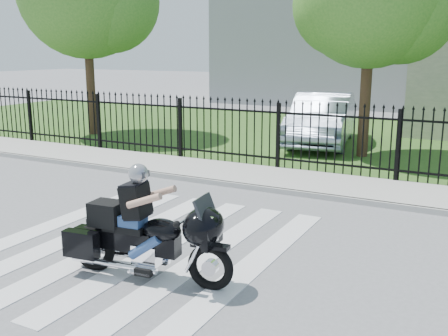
% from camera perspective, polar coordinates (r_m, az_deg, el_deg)
% --- Properties ---
extents(ground, '(120.00, 120.00, 0.00)m').
position_cam_1_polar(ground, '(8.80, -9.19, -8.24)').
color(ground, slate).
rests_on(ground, ground).
extents(crosswalk, '(5.00, 5.50, 0.01)m').
position_cam_1_polar(crosswalk, '(8.80, -9.19, -8.20)').
color(crosswalk, silver).
rests_on(crosswalk, ground).
extents(sidewalk, '(40.00, 2.00, 0.12)m').
position_cam_1_polar(sidewalk, '(12.94, 4.17, -1.00)').
color(sidewalk, '#ADAAA3').
rests_on(sidewalk, ground).
extents(curb, '(40.00, 0.12, 0.12)m').
position_cam_1_polar(curb, '(12.06, 2.25, -2.00)').
color(curb, '#ADAAA3').
rests_on(curb, ground).
extents(grass_strip, '(40.00, 12.00, 0.02)m').
position_cam_1_polar(grass_strip, '(19.44, 12.50, 3.23)').
color(grass_strip, '#2E551D').
rests_on(grass_strip, ground).
extents(iron_fence, '(26.00, 0.04, 1.80)m').
position_cam_1_polar(iron_fence, '(13.67, 5.91, 3.32)').
color(iron_fence, black).
rests_on(iron_fence, ground).
extents(building_tall, '(15.00, 10.00, 12.00)m').
position_cam_1_polar(building_tall, '(33.62, 14.57, 17.28)').
color(building_tall, gray).
rests_on(building_tall, ground).
extents(motorcycle_rider, '(2.52, 0.94, 1.67)m').
position_cam_1_polar(motorcycle_rider, '(7.36, -8.74, -6.83)').
color(motorcycle_rider, black).
rests_on(motorcycle_rider, ground).
extents(parked_car, '(2.65, 5.38, 1.70)m').
position_cam_1_polar(parked_car, '(17.84, 10.62, 5.27)').
color(parked_car, '#92A2B8').
rests_on(parked_car, grass_strip).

